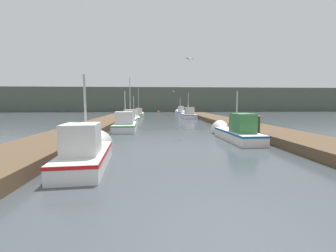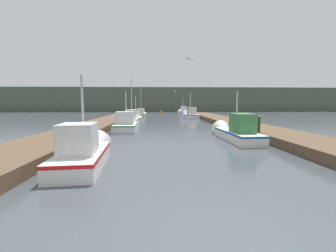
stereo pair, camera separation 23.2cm
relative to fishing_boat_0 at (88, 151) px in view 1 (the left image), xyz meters
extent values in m
plane|color=#3D4449|center=(3.62, -4.78, -0.45)|extent=(200.00, 200.00, 0.00)
cube|color=brown|center=(-2.56, 11.22, -0.22)|extent=(2.92, 40.00, 0.47)
cube|color=brown|center=(9.81, 11.22, -0.22)|extent=(2.92, 40.00, 0.47)
cube|color=#4C5647|center=(3.62, 53.46, 2.46)|extent=(120.00, 16.00, 5.83)
cube|color=silver|center=(0.04, -0.50, -0.18)|extent=(1.69, 3.73, 0.56)
cube|color=red|center=(0.04, -0.50, 0.04)|extent=(1.72, 3.76, 0.10)
cone|color=silver|center=(-0.15, 1.77, -0.18)|extent=(1.39, 1.03, 1.31)
cube|color=silver|center=(0.08, -0.95, 0.59)|extent=(1.15, 1.30, 0.97)
cylinder|color=#B2B2B7|center=(0.02, -0.23, 1.39)|extent=(0.08, 0.08, 2.57)
cube|color=silver|center=(7.18, 4.34, -0.17)|extent=(1.55, 4.24, 0.57)
cube|color=#105CA2|center=(7.18, 4.34, 0.05)|extent=(1.58, 4.27, 0.10)
cone|color=silver|center=(7.07, 6.96, -0.17)|extent=(1.35, 1.10, 1.31)
cube|color=#387A42|center=(7.20, 3.82, 0.62)|extent=(1.04, 1.51, 1.02)
cylinder|color=#B2B2B7|center=(7.16, 4.66, 1.25)|extent=(0.08, 0.08, 2.27)
cube|color=silver|center=(0.13, 9.51, -0.17)|extent=(1.80, 4.24, 0.58)
cube|color=green|center=(0.13, 9.51, 0.06)|extent=(1.83, 4.27, 0.10)
cone|color=silver|center=(0.03, 12.00, -0.17)|extent=(1.58, 0.88, 1.55)
cube|color=silver|center=(0.15, 8.99, 0.58)|extent=(1.35, 1.43, 0.92)
cylinder|color=#B2B2B7|center=(0.12, 9.82, 1.37)|extent=(0.08, 0.08, 2.50)
cube|color=silver|center=(0.02, 14.36, -0.14)|extent=(1.40, 3.98, 0.62)
cube|color=#2A6091|center=(0.02, 14.36, 0.11)|extent=(1.43, 4.01, 0.10)
cone|color=silver|center=(-0.02, 16.85, -0.14)|extent=(1.28, 1.03, 1.26)
cube|color=#B2AD9E|center=(0.03, 13.87, 0.60)|extent=(1.00, 1.66, 0.87)
cylinder|color=#B2B2B7|center=(0.01, 14.66, 2.16)|extent=(0.08, 0.08, 3.98)
cube|color=silver|center=(-0.03, 19.12, -0.22)|extent=(1.69, 3.88, 0.46)
cube|color=red|center=(-0.03, 19.12, -0.05)|extent=(1.72, 3.91, 0.10)
cone|color=silver|center=(-0.22, 21.42, -0.22)|extent=(1.37, 0.95, 1.31)
cube|color=silver|center=(0.01, 18.65, 0.42)|extent=(0.92, 1.24, 0.83)
cylinder|color=#B2B2B7|center=(-0.06, 19.40, 1.26)|extent=(0.08, 0.08, 2.51)
cube|color=silver|center=(7.25, 23.08, -0.17)|extent=(1.75, 4.53, 0.57)
cube|color=#5A2490|center=(7.25, 23.08, 0.06)|extent=(1.78, 4.56, 0.10)
cone|color=silver|center=(7.14, 25.78, -0.17)|extent=(1.53, 0.98, 1.50)
cube|color=#B2AD9E|center=(7.27, 22.52, 0.61)|extent=(1.19, 1.37, 0.97)
cylinder|color=#B2B2B7|center=(7.24, 23.41, 1.60)|extent=(0.08, 0.08, 2.96)
cube|color=silver|center=(-0.05, 28.28, -0.18)|extent=(1.95, 4.52, 0.54)
cube|color=#30D72C|center=(-0.05, 28.28, 0.03)|extent=(1.98, 4.55, 0.10)
cone|color=silver|center=(-0.25, 30.93, -0.18)|extent=(1.60, 1.01, 1.54)
cube|color=#B2AD9E|center=(-0.01, 27.73, 0.46)|extent=(1.19, 1.64, 0.74)
cylinder|color=#B2B2B7|center=(-0.07, 28.61, 2.07)|extent=(0.08, 0.08, 3.96)
cube|color=silver|center=(7.35, 33.75, -0.17)|extent=(1.40, 5.10, 0.57)
cube|color=#691AB8|center=(7.35, 33.75, 0.05)|extent=(1.43, 5.13, 0.10)
cone|color=silver|center=(7.31, 36.74, -0.17)|extent=(1.27, 0.94, 1.26)
cube|color=silver|center=(7.36, 33.11, 0.60)|extent=(0.85, 2.05, 0.97)
cylinder|color=#B2B2B7|center=(7.35, 34.13, 1.40)|extent=(0.08, 0.08, 2.58)
cylinder|color=#473523|center=(8.30, 34.40, 0.22)|extent=(0.29, 0.29, 1.34)
cylinder|color=silver|center=(8.30, 34.40, 0.91)|extent=(0.33, 0.33, 0.04)
cylinder|color=#473523|center=(8.36, 4.39, 0.24)|extent=(0.20, 0.20, 1.39)
cylinder|color=silver|center=(8.36, 4.39, 0.96)|extent=(0.23, 0.23, 0.04)
sphere|color=#BF6513|center=(3.43, 41.27, -0.31)|extent=(0.53, 0.53, 0.53)
cylinder|color=black|center=(3.43, 41.27, 0.21)|extent=(0.06, 0.06, 0.50)
ellipsoid|color=white|center=(5.18, 23.64, 3.31)|extent=(0.31, 0.26, 0.12)
cube|color=gray|center=(5.24, 23.52, 3.33)|extent=(0.24, 0.30, 0.07)
cube|color=gray|center=(5.11, 23.76, 3.33)|extent=(0.24, 0.30, 0.07)
ellipsoid|color=white|center=(4.63, 6.31, 4.46)|extent=(0.26, 0.31, 0.12)
cube|color=gray|center=(4.51, 6.24, 4.48)|extent=(0.30, 0.24, 0.07)
cube|color=gray|center=(4.75, 6.38, 4.48)|extent=(0.30, 0.24, 0.07)
camera|label=1|loc=(2.35, -8.07, 1.72)|focal=24.00mm
camera|label=2|loc=(2.58, -8.08, 1.72)|focal=24.00mm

